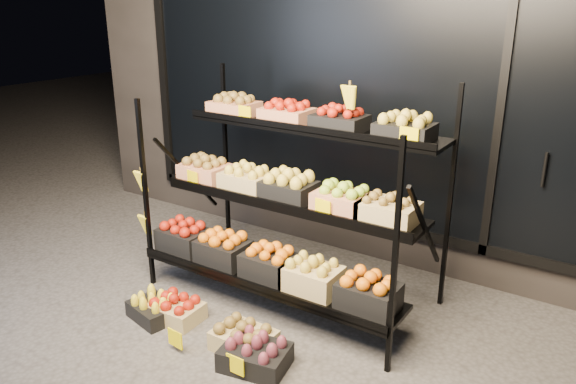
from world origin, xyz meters
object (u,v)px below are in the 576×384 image
Objects in this scene: display_rack at (285,201)px; floor_crate_midright at (244,337)px; floor_crate_midleft at (153,308)px; floor_crate_left at (176,308)px.

display_rack is 5.62× the size of floor_crate_midright.
floor_crate_midright reaches higher than floor_crate_midleft.
floor_crate_midright is (0.16, -0.73, -0.69)m from display_rack.
display_rack is at bearing 54.56° from floor_crate_left.
display_rack reaches higher than floor_crate_left.
floor_crate_left is 0.96× the size of floor_crate_midright.
floor_crate_midleft is at bearing -175.36° from floor_crate_midright.
floor_crate_left is 0.95× the size of floor_crate_midleft.
floor_crate_midright is at bearing 16.94° from floor_crate_midleft.
floor_crate_midleft is at bearing -152.93° from floor_crate_left.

